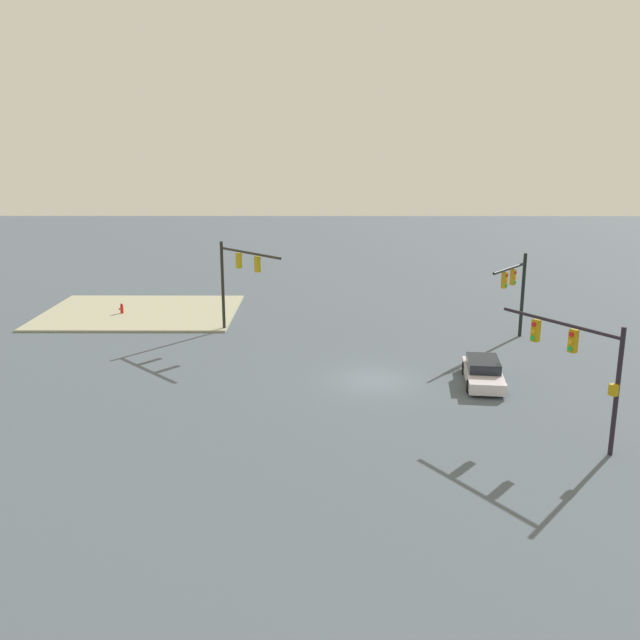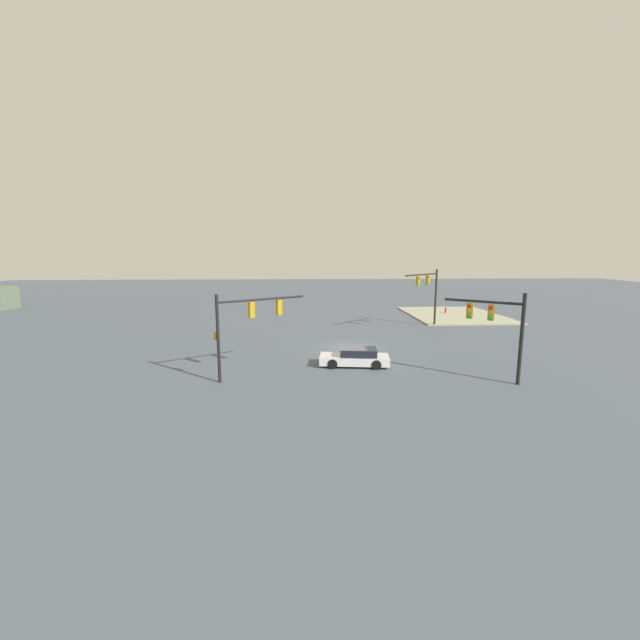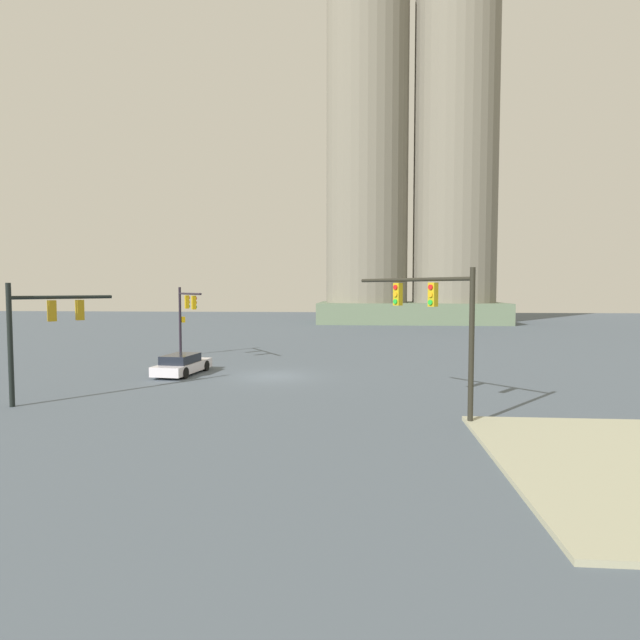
{
  "view_description": "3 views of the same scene",
  "coord_description": "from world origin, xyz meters",
  "px_view_note": "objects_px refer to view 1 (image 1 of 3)",
  "views": [
    {
      "loc": [
        2.69,
        33.77,
        11.83
      ],
      "look_at": [
        2.82,
        1.77,
        3.68
      ],
      "focal_mm": 38.78,
      "sensor_mm": 36.0,
      "label": 1
    },
    {
      "loc": [
        -31.57,
        3.93,
        7.53
      ],
      "look_at": [
        1.35,
        2.38,
        2.0
      ],
      "focal_mm": 22.55,
      "sensor_mm": 36.0,
      "label": 2
    },
    {
      "loc": [
        5.12,
        -29.38,
        5.04
      ],
      "look_at": [
        2.82,
        -1.06,
        3.35
      ],
      "focal_mm": 29.08,
      "sensor_mm": 36.0,
      "label": 3
    }
  ],
  "objects_px": {
    "traffic_signal_opposite_side": "(516,284)",
    "fire_hydrant_on_curb": "(122,309)",
    "traffic_signal_near_corner": "(581,356)",
    "traffic_signal_cross_street": "(237,271)",
    "sedan_car_approaching": "(483,372)"
  },
  "relations": [
    {
      "from": "traffic_signal_opposite_side",
      "to": "fire_hydrant_on_curb",
      "type": "bearing_deg",
      "value": -65.56
    },
    {
      "from": "traffic_signal_opposite_side",
      "to": "fire_hydrant_on_curb",
      "type": "height_order",
      "value": "traffic_signal_opposite_side"
    },
    {
      "from": "traffic_signal_near_corner",
      "to": "traffic_signal_cross_street",
      "type": "distance_m",
      "value": 22.52
    },
    {
      "from": "sedan_car_approaching",
      "to": "fire_hydrant_on_curb",
      "type": "height_order",
      "value": "sedan_car_approaching"
    },
    {
      "from": "sedan_car_approaching",
      "to": "fire_hydrant_on_curb",
      "type": "relative_size",
      "value": 6.75
    },
    {
      "from": "traffic_signal_cross_street",
      "to": "fire_hydrant_on_curb",
      "type": "distance_m",
      "value": 10.96
    },
    {
      "from": "traffic_signal_near_corner",
      "to": "traffic_signal_opposite_side",
      "type": "height_order",
      "value": "traffic_signal_opposite_side"
    },
    {
      "from": "sedan_car_approaching",
      "to": "traffic_signal_opposite_side",
      "type": "bearing_deg",
      "value": 162.39
    },
    {
      "from": "traffic_signal_cross_street",
      "to": "traffic_signal_near_corner",
      "type": "bearing_deg",
      "value": 0.85
    },
    {
      "from": "traffic_signal_opposite_side",
      "to": "traffic_signal_near_corner",
      "type": "bearing_deg",
      "value": 32.78
    },
    {
      "from": "traffic_signal_near_corner",
      "to": "traffic_signal_opposite_side",
      "type": "xyz_separation_m",
      "value": [
        -1.43,
        -14.88,
        -0.07
      ]
    },
    {
      "from": "traffic_signal_near_corner",
      "to": "traffic_signal_opposite_side",
      "type": "relative_size",
      "value": 0.99
    },
    {
      "from": "traffic_signal_cross_street",
      "to": "sedan_car_approaching",
      "type": "height_order",
      "value": "traffic_signal_cross_street"
    },
    {
      "from": "traffic_signal_opposite_side",
      "to": "sedan_car_approaching",
      "type": "xyz_separation_m",
      "value": [
        3.58,
        7.89,
        -2.98
      ]
    },
    {
      "from": "traffic_signal_opposite_side",
      "to": "traffic_signal_cross_street",
      "type": "xyz_separation_m",
      "value": [
        17.14,
        -1.24,
        0.59
      ]
    }
  ]
}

